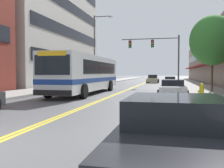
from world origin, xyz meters
name	(u,v)px	position (x,y,z in m)	size (l,w,h in m)	color
ground_plane	(144,83)	(0.00, 37.00, 0.00)	(240.00, 240.00, 0.00)	#565659
sidewalk_left	(101,82)	(-7.41, 37.00, 0.09)	(3.82, 106.00, 0.18)	#9E9B96
sidewalk_right	(190,83)	(7.41, 37.00, 0.09)	(3.82, 106.00, 0.18)	#9E9B96
centre_line	(144,83)	(0.00, 37.00, 0.00)	(0.34, 106.00, 0.01)	yellow
city_bus	(86,73)	(-2.57, 15.01, 1.72)	(2.84, 12.20, 3.03)	silver
car_navy_parked_left_mid	(106,81)	(-4.40, 28.47, 0.60)	(2.05, 4.22, 1.29)	#19234C
car_charcoal_parked_right_foreground	(176,139)	(4.25, -0.46, 0.61)	(2.09, 4.14, 1.29)	#232328
car_silver_parked_right_mid	(170,80)	(4.26, 36.01, 0.54)	(2.07, 4.33, 1.13)	#B7B7BC
car_white_parked_right_far	(172,89)	(4.36, 13.46, 0.58)	(1.98, 4.85, 1.22)	white
car_beige_moving_lead	(153,79)	(1.36, 38.87, 0.64)	(2.02, 4.23, 1.40)	#BCAD89
traffic_signal_mast	(158,50)	(2.75, 26.50, 4.50)	(7.05, 0.38, 6.25)	#47474C
street_lamp_left_far	(97,45)	(-4.97, 26.26, 5.32)	(2.55, 0.28, 9.02)	#47474C
street_tree_right_mid	(213,40)	(7.56, 17.20, 4.36)	(3.70, 3.70, 6.22)	brown
fire_hydrant	(202,91)	(5.95, 10.38, 0.64)	(0.34, 0.26, 0.93)	yellow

